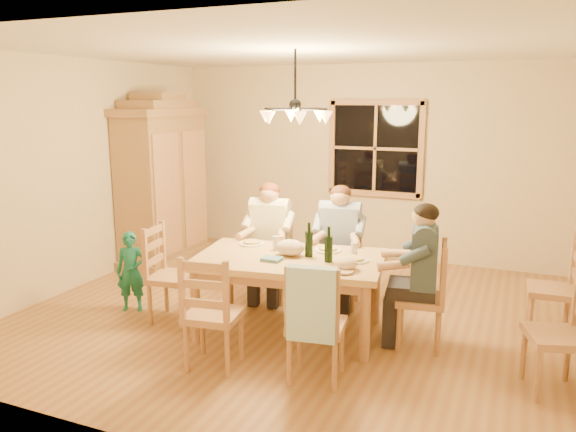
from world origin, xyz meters
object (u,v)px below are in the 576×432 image
at_px(chair_spare_back, 550,305).
at_px(chair_spare_front, 554,355).
at_px(wine_bottle_b, 329,244).
at_px(wine_bottle_a, 309,240).
at_px(armoire, 163,186).
at_px(chair_near_right, 316,343).
at_px(child, 131,271).
at_px(chair_near_left, 214,332).
at_px(chair_end_left, 173,291).
at_px(chair_far_left, 270,273).
at_px(dining_table, 289,267).
at_px(chair_end_right, 419,314).
at_px(adult_plaid_man, 340,231).
at_px(adult_slate_man, 422,258).
at_px(chandelier, 295,114).
at_px(adult_woman, 270,227).
at_px(chair_far_right, 339,279).

bearing_deg(chair_spare_back, chair_spare_front, 177.64).
relative_size(wine_bottle_b, chair_spare_back, 0.33).
bearing_deg(wine_bottle_a, armoire, 150.76).
distance_m(wine_bottle_a, chair_spare_front, 2.26).
relative_size(chair_near_right, child, 1.15).
bearing_deg(chair_near_left, chair_spare_front, 5.28).
xyz_separation_m(chair_near_right, chair_spare_back, (1.76, 1.65, 0.00)).
bearing_deg(chair_end_left, chair_far_left, 136.74).
height_order(dining_table, chair_end_right, chair_end_right).
bearing_deg(chair_spare_back, wine_bottle_a, 108.29).
height_order(adult_plaid_man, adult_slate_man, same).
relative_size(chair_end_left, chair_end_right, 1.00).
xyz_separation_m(chair_far_left, chair_near_left, (0.24, -1.65, 0.00)).
height_order(chair_far_left, adult_plaid_man, adult_plaid_man).
bearing_deg(chair_end_right, chair_near_right, 136.74).
xyz_separation_m(chandelier, chair_spare_back, (2.45, 0.42, -1.77)).
distance_m(armoire, adult_plaid_man, 2.88).
relative_size(wine_bottle_a, chair_spare_back, 0.33).
bearing_deg(wine_bottle_a, chair_near_right, -65.19).
relative_size(armoire, chair_end_right, 2.32).
bearing_deg(adult_plaid_man, adult_woman, 0.00).
height_order(chair_end_right, chair_spare_front, same).
bearing_deg(adult_woman, dining_table, 117.90).
relative_size(chair_far_left, adult_woman, 1.13).
bearing_deg(chandelier, adult_slate_man, -12.13).
bearing_deg(dining_table, chair_end_left, -171.72).
distance_m(dining_table, chair_end_right, 1.28).
relative_size(chair_end_left, chair_spare_back, 1.00).
height_order(dining_table, chair_spare_back, chair_spare_back).
distance_m(armoire, chair_near_right, 3.98).
distance_m(armoire, chair_spare_front, 5.27).
relative_size(chair_end_right, adult_woman, 1.13).
bearing_deg(child, chair_spare_front, -25.99).
relative_size(chair_near_left, wine_bottle_b, 3.00).
distance_m(chandelier, chair_near_right, 2.27).
relative_size(adult_woman, chair_spare_back, 0.88).
xyz_separation_m(wine_bottle_a, chair_spare_back, (2.15, 0.81, -0.62)).
distance_m(chair_end_right, chair_spare_back, 1.31).
bearing_deg(wine_bottle_a, adult_slate_man, 5.31).
xyz_separation_m(dining_table, chair_far_left, (-0.56, 0.76, -0.36)).
height_order(chair_far_left, chair_spare_front, same).
xyz_separation_m(chandelier, adult_woman, (-0.42, 0.30, -1.24)).
bearing_deg(chair_far_right, chair_spare_back, 172.13).
bearing_deg(child, chair_end_right, -18.45).
relative_size(dining_table, child, 2.21).
distance_m(chandelier, wine_bottle_b, 1.35).
xyz_separation_m(wine_bottle_a, wine_bottle_b, (0.23, -0.09, 0.00)).
bearing_deg(armoire, adult_slate_man, -20.75).
bearing_deg(child, chair_spare_back, -10.26).
bearing_deg(armoire, chair_near_right, -37.23).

